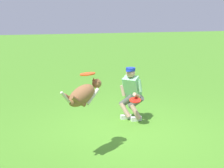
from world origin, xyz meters
name	(u,v)px	position (x,y,z in m)	size (l,w,h in m)	color
ground_plane	(129,132)	(0.00, 0.00, 0.00)	(60.00, 60.00, 0.00)	#4D8F28
person	(131,92)	(-0.29, -0.70, 0.70)	(0.58, 0.71, 1.29)	silver
dog	(83,94)	(1.13, 0.91, 1.17)	(0.84, 0.67, 0.48)	#8E5E39
frisbee_flying	(88,74)	(1.01, 0.70, 1.48)	(0.28, 0.28, 0.02)	#E64612
frisbee_held	(135,100)	(-0.25, -0.31, 0.61)	(0.27, 0.27, 0.02)	red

